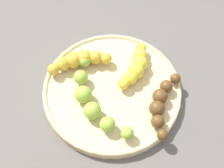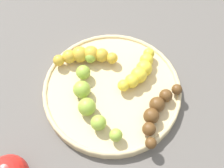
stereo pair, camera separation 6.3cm
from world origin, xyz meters
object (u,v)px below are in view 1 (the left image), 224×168
(banana_overripe, at_px, (162,103))
(banana_yellow, at_px, (136,67))
(banana_spotted, at_px, (79,60))
(banana_green, at_px, (93,100))
(fruit_bowl, at_px, (112,90))

(banana_overripe, relative_size, banana_yellow, 1.18)
(banana_spotted, bearing_deg, banana_yellow, -111.85)
(banana_green, bearing_deg, fruit_bowl, -164.01)
(fruit_bowl, xyz_separation_m, banana_overripe, (0.11, 0.03, 0.02))
(banana_green, height_order, banana_overripe, banana_green)
(banana_green, height_order, banana_yellow, banana_green)
(banana_overripe, height_order, banana_spotted, banana_spotted)
(banana_green, xyz_separation_m, banana_yellow, (0.02, 0.12, -0.00))
(fruit_bowl, xyz_separation_m, banana_spotted, (-0.09, 0.00, 0.03))
(fruit_bowl, bearing_deg, banana_green, -96.24)
(banana_overripe, bearing_deg, fruit_bowl, -6.72)
(banana_overripe, relative_size, banana_spotted, 1.20)
(banana_yellow, height_order, banana_spotted, same)
(banana_overripe, bearing_deg, banana_yellow, -44.82)
(fruit_bowl, height_order, banana_green, banana_green)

